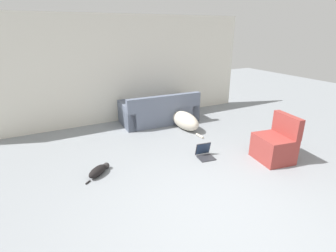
{
  "coord_description": "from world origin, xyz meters",
  "views": [
    {
      "loc": [
        -1.91,
        -2.06,
        2.29
      ],
      "look_at": [
        0.36,
        2.24,
        0.47
      ],
      "focal_mm": 28.0,
      "sensor_mm": 36.0,
      "label": 1
    }
  ],
  "objects": [
    {
      "name": "couch",
      "position": [
        0.89,
        3.73,
        0.26
      ],
      "size": [
        1.95,
        1.0,
        0.77
      ],
      "rotation": [
        0.0,
        0.0,
        3.09
      ],
      "color": "slate",
      "rests_on": "ground_plane"
    },
    {
      "name": "wall_back",
      "position": [
        0.0,
        4.34,
        1.3
      ],
      "size": [
        7.34,
        0.06,
        2.61
      ],
      "color": "silver",
      "rests_on": "ground_plane"
    },
    {
      "name": "side_chair",
      "position": [
        1.84,
        0.86,
        0.3
      ],
      "size": [
        0.67,
        0.72,
        0.85
      ],
      "rotation": [
        0.0,
        0.0,
        4.55
      ],
      "color": "#993833",
      "rests_on": "ground_plane"
    },
    {
      "name": "cat",
      "position": [
        -1.15,
        1.84,
        0.07
      ],
      "size": [
        0.5,
        0.43,
        0.15
      ],
      "rotation": [
        0.0,
        0.0,
        0.68
      ],
      "color": "black",
      "rests_on": "ground_plane"
    },
    {
      "name": "ground_plane",
      "position": [
        0.0,
        0.0,
        0.0
      ],
      "size": [
        20.0,
        20.0,
        0.0
      ],
      "primitive_type": "plane",
      "color": "gray"
    },
    {
      "name": "laptop_open",
      "position": [
        0.78,
        1.56,
        0.08
      ],
      "size": [
        0.34,
        0.35,
        0.26
      ],
      "rotation": [
        0.0,
        0.0,
        -0.14
      ],
      "color": "#2D2D33",
      "rests_on": "ground_plane"
    },
    {
      "name": "dog",
      "position": [
        1.21,
        3.03,
        0.2
      ],
      "size": [
        0.45,
        1.38,
        0.41
      ],
      "rotation": [
        0.0,
        0.0,
        1.62
      ],
      "color": "beige",
      "rests_on": "ground_plane"
    }
  ]
}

